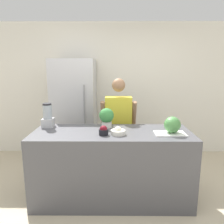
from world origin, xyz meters
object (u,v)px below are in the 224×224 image
(person, at_px, (118,127))
(watermelon, at_px, (172,125))
(bowl_cherries, at_px, (104,131))
(blender, at_px, (48,116))
(potted_plant, at_px, (107,117))
(refrigerator, at_px, (75,111))
(bowl_cream, at_px, (118,132))

(person, relative_size, watermelon, 7.77)
(bowl_cherries, relative_size, blender, 0.36)
(watermelon, xyz_separation_m, potted_plant, (-0.82, 0.29, 0.03))
(watermelon, xyz_separation_m, bowl_cherries, (-0.85, -0.06, -0.06))
(refrigerator, xyz_separation_m, blender, (-0.19, -1.07, 0.14))
(refrigerator, height_order, blender, refrigerator)
(person, bearing_deg, potted_plant, -110.24)
(refrigerator, relative_size, blender, 5.70)
(person, relative_size, potted_plant, 5.92)
(refrigerator, xyz_separation_m, person, (0.79, -0.62, -0.14))
(bowl_cherries, bearing_deg, watermelon, 3.88)
(person, relative_size, bowl_cherries, 13.28)
(refrigerator, relative_size, bowl_cherries, 15.86)
(bowl_cream, relative_size, blender, 0.54)
(blender, bearing_deg, watermelon, -10.46)
(bowl_cream, bearing_deg, person, 88.49)
(person, bearing_deg, bowl_cherries, -103.70)
(bowl_cherries, height_order, bowl_cream, bowl_cherries)
(refrigerator, relative_size, person, 1.19)
(refrigerator, distance_m, person, 1.02)
(bowl_cherries, xyz_separation_m, blender, (-0.78, 0.36, 0.10))
(bowl_cream, xyz_separation_m, potted_plant, (-0.15, 0.33, 0.11))
(refrigerator, relative_size, watermelon, 9.28)
(refrigerator, height_order, person, refrigerator)
(bowl_cherries, bearing_deg, potted_plant, 85.69)
(watermelon, relative_size, blender, 0.61)
(person, bearing_deg, watermelon, -49.32)
(blender, xyz_separation_m, potted_plant, (0.81, -0.01, -0.00))
(person, distance_m, potted_plant, 0.57)
(watermelon, distance_m, blender, 1.66)
(bowl_cherries, xyz_separation_m, bowl_cream, (0.18, 0.02, -0.02))
(blender, bearing_deg, bowl_cream, -19.42)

